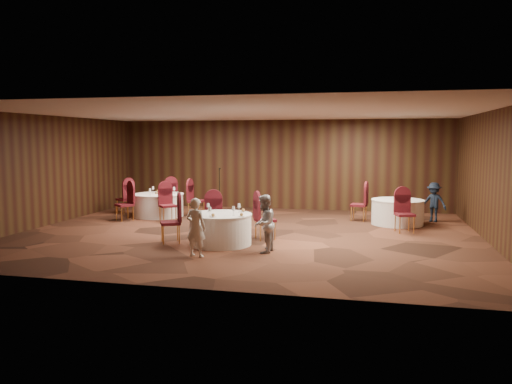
% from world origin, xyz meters
% --- Properties ---
extents(ground, '(12.00, 12.00, 0.00)m').
position_xyz_m(ground, '(0.00, 0.00, 0.00)').
color(ground, black).
rests_on(ground, ground).
extents(room_shell, '(12.00, 12.00, 12.00)m').
position_xyz_m(room_shell, '(0.00, 0.00, 1.96)').
color(room_shell, silver).
rests_on(room_shell, ground).
extents(table_main, '(1.50, 1.50, 0.74)m').
position_xyz_m(table_main, '(-0.28, -1.48, 0.38)').
color(table_main, white).
rests_on(table_main, ground).
extents(table_left, '(1.64, 1.64, 0.74)m').
position_xyz_m(table_left, '(-3.55, 2.28, 0.38)').
color(table_left, white).
rests_on(table_left, ground).
extents(table_right, '(1.52, 1.52, 0.74)m').
position_xyz_m(table_right, '(3.97, 2.40, 0.38)').
color(table_right, white).
rests_on(table_right, ground).
extents(chairs_main, '(2.86, 1.83, 1.00)m').
position_xyz_m(chairs_main, '(-0.56, -0.86, 0.50)').
color(chairs_main, '#440D17').
rests_on(chairs_main, ground).
extents(chairs_left, '(3.15, 3.03, 1.00)m').
position_xyz_m(chairs_left, '(-3.59, 2.29, 0.50)').
color(chairs_left, '#440D17').
rests_on(chairs_left, ground).
extents(chairs_right, '(1.88, 2.35, 1.00)m').
position_xyz_m(chairs_right, '(3.47, 1.99, 0.50)').
color(chairs_right, '#440D17').
rests_on(chairs_right, ground).
extents(tabletop_main, '(1.09, 1.09, 0.22)m').
position_xyz_m(tabletop_main, '(-0.08, -1.55, 0.84)').
color(tabletop_main, silver).
rests_on(tabletop_main, table_main).
extents(tabletop_left, '(0.84, 0.80, 0.22)m').
position_xyz_m(tabletop_left, '(-3.54, 2.27, 0.82)').
color(tabletop_left, silver).
rests_on(tabletop_left, table_left).
extents(tabletop_right, '(0.08, 0.08, 0.22)m').
position_xyz_m(tabletop_right, '(4.15, 2.14, 0.90)').
color(tabletop_right, silver).
rests_on(tabletop_right, table_right).
extents(mic_stand, '(0.24, 0.24, 1.52)m').
position_xyz_m(mic_stand, '(-1.94, 3.78, 0.44)').
color(mic_stand, black).
rests_on(mic_stand, ground).
extents(woman_a, '(0.51, 0.39, 1.27)m').
position_xyz_m(woman_a, '(-0.42, -2.79, 0.63)').
color(woman_a, white).
rests_on(woman_a, ground).
extents(woman_b, '(0.53, 0.66, 1.29)m').
position_xyz_m(woman_b, '(0.91, -2.09, 0.65)').
color(woman_b, '#ACACB1').
rests_on(woman_b, ground).
extents(man_c, '(0.89, 0.74, 1.20)m').
position_xyz_m(man_c, '(5.07, 3.17, 0.60)').
color(man_c, black).
rests_on(man_c, ground).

